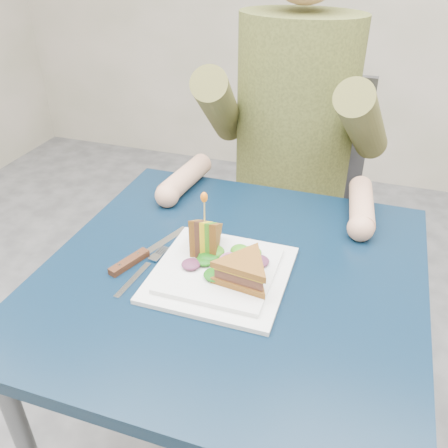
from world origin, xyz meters
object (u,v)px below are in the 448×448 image
(sandwich_upright, at_px, (205,237))
(diner, at_px, (296,97))
(plate, at_px, (221,272))
(sandwich_flat, at_px, (244,271))
(fork, at_px, (141,272))
(knife, at_px, (136,258))
(table, at_px, (232,301))
(chair, at_px, (293,196))

(sandwich_upright, bearing_deg, diner, 83.39)
(diner, relative_size, sandwich_upright, 6.14)
(plate, xyz_separation_m, sandwich_flat, (0.05, -0.03, 0.04))
(sandwich_flat, height_order, fork, sandwich_flat)
(plate, bearing_deg, sandwich_flat, -24.44)
(diner, xyz_separation_m, knife, (-0.20, -0.61, -0.18))
(sandwich_flat, bearing_deg, sandwich_upright, 145.97)
(plate, height_order, fork, plate)
(plate, bearing_deg, sandwich_upright, 137.24)
(table, relative_size, knife, 3.49)
(diner, xyz_separation_m, fork, (-0.17, -0.64, -0.18))
(fork, bearing_deg, table, 20.55)
(table, xyz_separation_m, plate, (-0.02, -0.02, 0.09))
(sandwich_upright, height_order, fork, sandwich_upright)
(sandwich_upright, bearing_deg, chair, 84.49)
(sandwich_flat, distance_m, knife, 0.24)
(chair, xyz_separation_m, diner, (-0.00, -0.11, 0.37))
(chair, relative_size, knife, 4.32)
(sandwich_flat, xyz_separation_m, knife, (-0.24, 0.02, -0.04))
(sandwich_flat, relative_size, sandwich_upright, 1.17)
(sandwich_upright, xyz_separation_m, fork, (-0.11, -0.09, -0.05))
(knife, bearing_deg, diner, 71.90)
(table, xyz_separation_m, sandwich_flat, (0.04, -0.05, 0.12))
(sandwich_flat, relative_size, knife, 0.66)
(diner, height_order, fork, diner)
(chair, relative_size, sandwich_upright, 7.66)
(table, height_order, chair, chair)
(diner, height_order, sandwich_upright, diner)
(table, bearing_deg, sandwich_flat, -51.00)
(sandwich_flat, distance_m, sandwich_upright, 0.13)
(chair, bearing_deg, sandwich_flat, -86.95)
(table, xyz_separation_m, chair, (0.00, 0.69, -0.11))
(table, distance_m, knife, 0.22)
(chair, height_order, plate, chair)
(diner, xyz_separation_m, sandwich_upright, (-0.06, -0.56, -0.13))
(sandwich_upright, relative_size, fork, 0.68)
(knife, bearing_deg, chair, 74.58)
(table, relative_size, chair, 0.81)
(knife, bearing_deg, table, 8.43)
(sandwich_flat, distance_m, fork, 0.21)
(table, relative_size, plate, 2.88)
(plate, bearing_deg, knife, -178.18)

